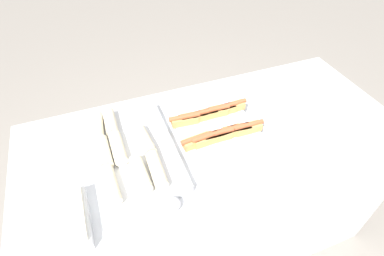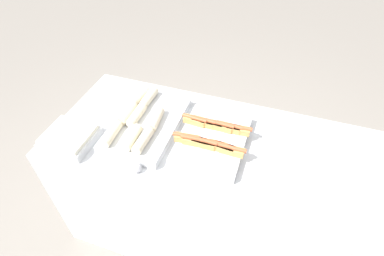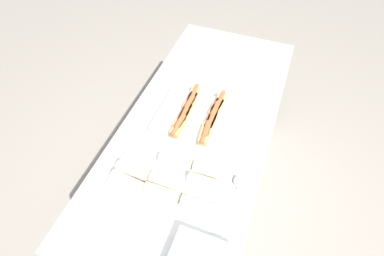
% 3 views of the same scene
% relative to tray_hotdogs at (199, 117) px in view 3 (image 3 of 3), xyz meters
% --- Properties ---
extents(ground_plane, '(12.00, 12.00, 0.00)m').
position_rel_tray_hotdogs_xyz_m(ground_plane, '(0.00, 0.00, -0.96)').
color(ground_plane, gray).
extents(counter, '(1.82, 0.81, 0.92)m').
position_rel_tray_hotdogs_xyz_m(counter, '(0.00, 0.00, -0.50)').
color(counter, silver).
rests_on(counter, ground_plane).
extents(tray_hotdogs, '(0.40, 0.46, 0.10)m').
position_rel_tray_hotdogs_xyz_m(tray_hotdogs, '(0.00, 0.00, 0.00)').
color(tray_hotdogs, silver).
rests_on(tray_hotdogs, counter).
extents(tray_wraps, '(0.35, 0.55, 0.10)m').
position_rel_tray_hotdogs_xyz_m(tray_wraps, '(-0.40, -0.01, 0.00)').
color(tray_wraps, silver).
rests_on(tray_wraps, counter).
extents(serving_spoon_near, '(0.25, 0.05, 0.05)m').
position_rel_tray_hotdogs_xyz_m(serving_spoon_near, '(-0.32, -0.31, -0.02)').
color(serving_spoon_near, silver).
rests_on(serving_spoon_near, counter).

